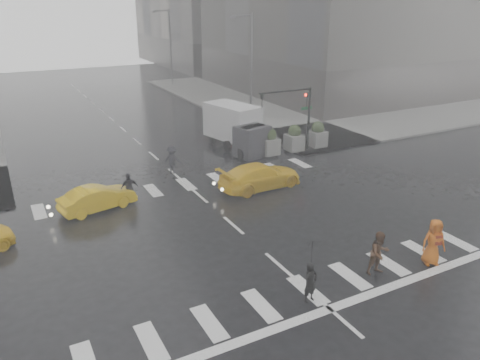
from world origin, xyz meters
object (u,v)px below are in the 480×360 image
taxi_mid (97,198)px  traffic_signal_pole (297,107)px  box_truck (237,127)px  pedestrian_brown (379,253)px  pedestrian_orange (434,242)px

taxi_mid → traffic_signal_pole: bearing=-90.1°
taxi_mid → box_truck: size_ratio=0.66×
traffic_signal_pole → taxi_mid: 14.85m
pedestrian_brown → taxi_mid: (-8.34, 11.18, -0.26)m
pedestrian_brown → traffic_signal_pole: bearing=72.1°
pedestrian_brown → box_truck: box_truck is taller
taxi_mid → box_truck: box_truck is taller
pedestrian_brown → taxi_mid: pedestrian_brown is taller
pedestrian_brown → taxi_mid: size_ratio=0.47×
box_truck → pedestrian_orange: bearing=-104.0°
pedestrian_orange → box_truck: 17.49m
pedestrian_brown → pedestrian_orange: 2.48m
pedestrian_orange → box_truck: bearing=113.4°
traffic_signal_pole → pedestrian_brown: (-5.93, -14.34, -2.33)m
taxi_mid → box_truck: (11.08, 5.83, 1.01)m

